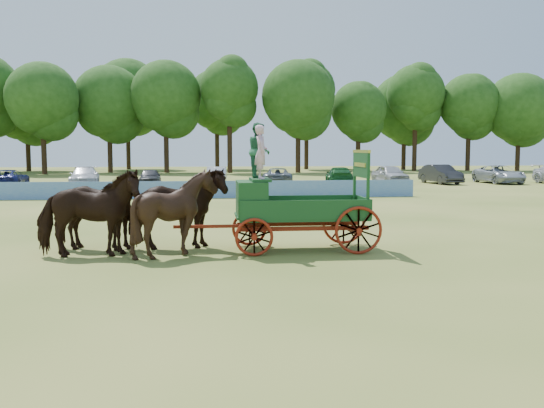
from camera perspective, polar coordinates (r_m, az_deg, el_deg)
The scene contains 9 objects.
ground at distance 19.06m, azimuth -3.38°, elevation -3.92°, with size 160.00×160.00×0.00m, color #9F9748.
horse_lead_left at distance 17.62m, azimuth -16.89°, elevation -0.87°, with size 1.32×2.91×2.45m, color black.
horse_lead_right at distance 18.69m, azimuth -16.27°, elevation -0.51°, with size 1.32×2.91×2.45m, color black.
horse_wheel_left at distance 17.33m, azimuth -9.07°, elevation -0.80°, with size 1.98×2.23×2.46m, color black.
horse_wheel_right at distance 18.42m, azimuth -8.90°, elevation -0.45°, with size 1.32×2.91×2.45m, color black.
farm_dray at distance 17.97m, azimuth 0.42°, elevation 0.93°, with size 6.00×2.00×3.80m.
sponsor_banner at distance 36.88m, azimuth -6.31°, elevation 1.36°, with size 26.00×0.08×1.05m, color blue.
parked_cars at distance 49.38m, azimuth -0.28°, elevation 2.66°, with size 57.09×7.40×1.63m.
treeline at distance 79.18m, azimuth -7.91°, elevation 9.83°, with size 93.07×24.35×15.50m.
Camera 1 is at (-0.91, -18.79, 3.06)m, focal length 40.00 mm.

